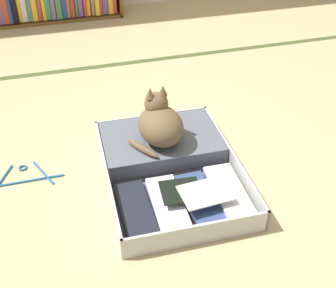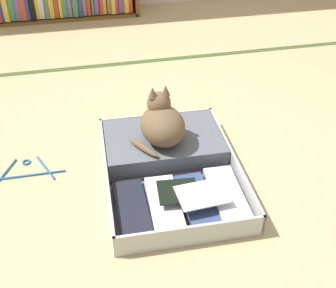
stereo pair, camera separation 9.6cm
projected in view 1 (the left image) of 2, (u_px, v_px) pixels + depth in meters
ground_plane at (152, 182)px, 1.99m from camera, size 10.00×10.00×0.00m
tatami_border at (107, 65)px, 2.95m from camera, size 4.80×0.05×0.00m
open_suitcase at (168, 163)px, 2.04m from camera, size 0.62×0.83×0.11m
black_cat at (159, 123)px, 2.02m from camera, size 0.28×0.28×0.27m
clothes_hanger at (23, 177)px, 2.01m from camera, size 0.37×0.19×0.01m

